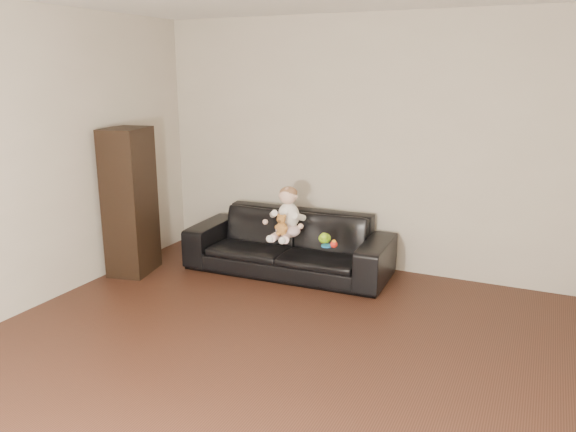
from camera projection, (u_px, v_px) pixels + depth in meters
The scene contains 10 objects.
floor at pixel (259, 400), 3.60m from camera, with size 5.50×5.50×0.00m, color #3A1F14.
wall_back at pixel (384, 146), 5.68m from camera, with size 5.00×5.00×0.00m, color #B5AC98.
sofa at pixel (289, 243), 5.83m from camera, with size 2.10×0.82×0.61m, color black.
cabinet at pixel (130, 202), 5.71m from camera, with size 0.37×0.51×1.50m, color black.
shelf_item at pixel (129, 169), 5.62m from camera, with size 0.18×0.25×0.28m, color silver.
baby at pixel (287, 215), 5.63m from camera, with size 0.38×0.46×0.52m.
teddy_bear at pixel (282, 225), 5.50m from camera, with size 0.14×0.14×0.21m.
toy_green at pixel (325, 238), 5.49m from camera, with size 0.12×0.14×0.10m, color #8BD118.
toy_rattle at pixel (334, 244), 5.34m from camera, with size 0.07×0.07×0.07m, color red.
toy_blue_disc at pixel (327, 246), 5.39m from camera, with size 0.10×0.10×0.01m, color blue.
Camera 1 is at (1.51, -2.81, 2.05)m, focal length 35.00 mm.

